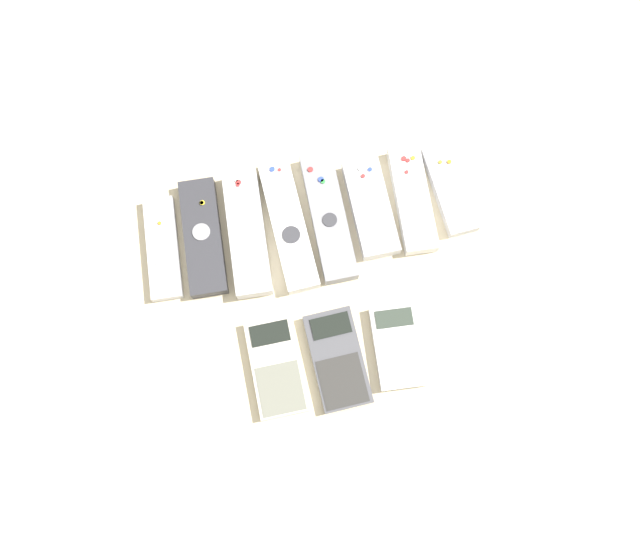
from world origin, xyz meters
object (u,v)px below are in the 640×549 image
at_px(remote_0, 163,248).
at_px(remote_3, 288,224).
at_px(remote_2, 247,233).
at_px(remote_4, 328,216).
at_px(calculator_0, 276,367).
at_px(calculator_2, 398,347).
at_px(remote_6, 412,199).
at_px(remote_1, 203,237).
at_px(remote_5, 371,208).
at_px(calculator_1, 338,359).
at_px(remote_7, 449,189).

relative_size(remote_0, remote_3, 0.75).
height_order(remote_0, remote_2, remote_2).
distance_m(remote_4, calculator_0, 0.25).
relative_size(calculator_0, calculator_2, 1.14).
bearing_deg(remote_6, remote_1, -177.36).
bearing_deg(remote_4, remote_1, 178.42).
relative_size(remote_5, calculator_1, 1.08).
height_order(remote_5, remote_6, remote_5).
relative_size(remote_2, remote_6, 1.14).
bearing_deg(calculator_1, remote_1, 124.46).
bearing_deg(remote_0, remote_2, 1.28).
bearing_deg(remote_7, calculator_1, -138.89).
relative_size(remote_2, calculator_1, 1.36).
bearing_deg(remote_0, remote_5, 2.73).
bearing_deg(calculator_2, calculator_1, -175.77).
bearing_deg(calculator_1, calculator_0, 173.41).
relative_size(remote_4, remote_7, 1.37).
bearing_deg(remote_2, calculator_0, -85.27).
relative_size(remote_3, calculator_2, 1.72).
bearing_deg(remote_4, calculator_2, -74.53).
bearing_deg(remote_1, remote_0, -173.65).
distance_m(remote_5, calculator_0, 0.29).
xyz_separation_m(remote_2, calculator_2, (0.19, -0.22, -0.01)).
distance_m(remote_2, calculator_0, 0.21).
distance_m(remote_3, calculator_2, 0.25).
distance_m(remote_1, remote_3, 0.13).
bearing_deg(remote_1, calculator_2, -38.83).
bearing_deg(calculator_0, remote_4, 59.75).
relative_size(remote_5, remote_7, 1.04).
bearing_deg(remote_6, calculator_0, -136.85).
xyz_separation_m(remote_2, remote_7, (0.33, 0.01, -0.00)).
xyz_separation_m(remote_1, remote_5, (0.27, -0.01, 0.00)).
distance_m(remote_0, calculator_0, 0.26).
relative_size(remote_1, calculator_2, 1.47).
height_order(remote_0, remote_3, remote_3).
bearing_deg(remote_7, remote_3, 177.61).
bearing_deg(remote_5, remote_4, -179.98).
xyz_separation_m(remote_0, calculator_2, (0.32, -0.22, 0.00)).
height_order(calculator_0, calculator_2, same).
bearing_deg(remote_5, remote_7, 2.43).
bearing_deg(remote_6, remote_5, -175.72).
relative_size(remote_1, remote_7, 1.22).
height_order(remote_0, calculator_2, same).
height_order(remote_1, remote_4, remote_4).
relative_size(remote_6, calculator_2, 1.38).
relative_size(remote_1, calculator_0, 1.29).
relative_size(remote_1, remote_4, 0.89).
height_order(remote_3, remote_7, remote_3).
relative_size(remote_2, remote_5, 1.26).
bearing_deg(remote_7, calculator_2, -125.01).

